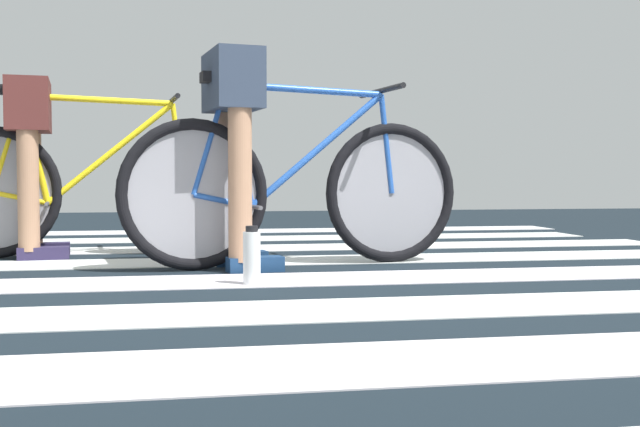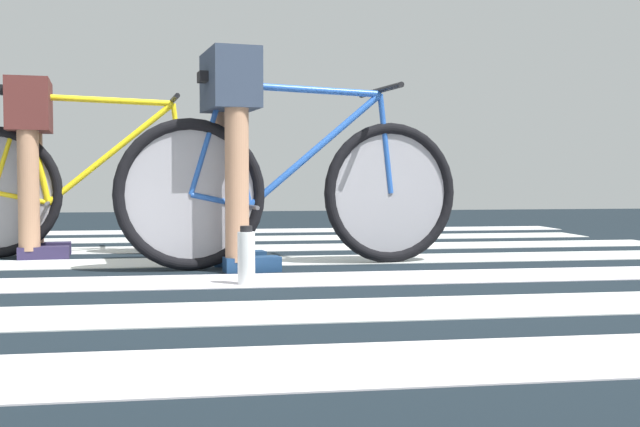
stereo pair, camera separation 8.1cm
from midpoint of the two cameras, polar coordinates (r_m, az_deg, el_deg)
ground at (r=3.07m, az=-2.64°, el=-5.76°), size 18.00×14.00×0.02m
crosswalk_markings at (r=3.32m, az=-2.97°, el=-4.90°), size 5.39×6.50×0.00m
bicycle_1_of_2 at (r=3.81m, az=-1.31°, el=1.87°), size 1.72×0.54×0.93m
cyclist_1_of_2 at (r=3.74m, az=-5.89°, el=6.20°), size 0.37×0.44×1.04m
bicycle_2_of_2 at (r=4.50m, az=-15.91°, el=1.89°), size 1.73×0.52×0.93m
cyclist_2_of_2 at (r=4.52m, az=-19.91°, el=4.88°), size 0.36×0.43×0.97m
water_bottle at (r=3.18m, az=-4.69°, el=-3.18°), size 0.07×0.07×0.24m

